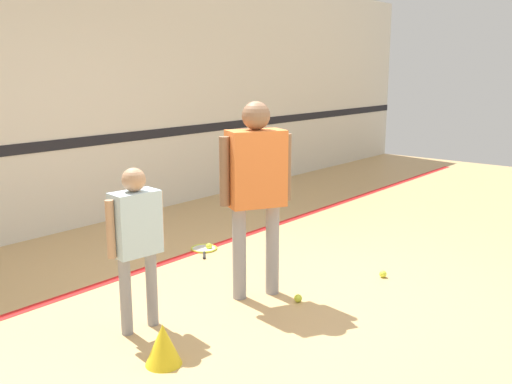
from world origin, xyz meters
TOP-DOWN VIEW (x-y plane):
  - ground_plane at (0.00, 0.00)m, footprint 16.00×16.00m
  - wall_back at (0.00, 3.23)m, footprint 16.00×0.07m
  - floor_stripe at (0.00, 1.46)m, footprint 14.40×0.10m
  - person_instructor at (-0.06, 0.24)m, footprint 0.55×0.44m
  - person_student_left at (-1.10, 0.49)m, footprint 0.46×0.22m
  - racket_spare_on_floor at (0.53, 1.45)m, footprint 0.44×0.44m
  - tennis_ball_near_instructor at (0.05, -0.12)m, footprint 0.07×0.07m
  - tennis_ball_by_spare_racket at (0.57, 1.42)m, footprint 0.07×0.07m
  - tennis_ball_stray_left at (1.00, -0.39)m, footprint 0.07×0.07m
  - training_cone at (-1.33, -0.03)m, footprint 0.24×0.24m

SIDE VIEW (x-z plane):
  - ground_plane at x=0.00m, z-range 0.00..0.00m
  - floor_stripe at x=0.00m, z-range 0.00..0.01m
  - racket_spare_on_floor at x=0.53m, z-range -0.01..0.03m
  - tennis_ball_near_instructor at x=0.05m, z-range 0.00..0.07m
  - tennis_ball_by_spare_racket at x=0.57m, z-range 0.00..0.07m
  - tennis_ball_stray_left at x=1.00m, z-range 0.00..0.07m
  - training_cone at x=-1.33m, z-range 0.00..0.28m
  - person_student_left at x=-1.10m, z-range 0.14..1.35m
  - person_instructor at x=-0.06m, z-range 0.19..1.82m
  - wall_back at x=0.00m, z-range 0.00..3.20m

